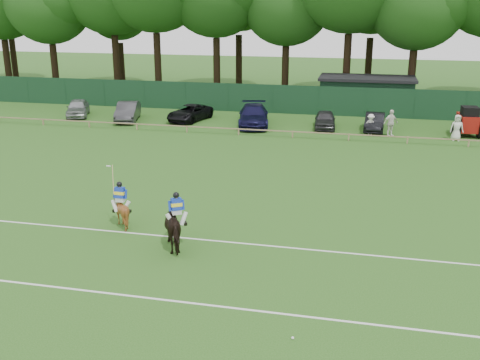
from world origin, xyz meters
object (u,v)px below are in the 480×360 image
(horse_dark, at_px, (177,226))
(polo_ball, at_px, (293,338))
(sedan_grey, at_px, (128,111))
(spectator_left, at_px, (371,124))
(horse_chestnut, at_px, (121,210))
(spectator_mid, at_px, (391,123))
(utility_shed, at_px, (366,94))
(sedan_navy, at_px, (254,116))
(hatch_grey, at_px, (325,120))
(suv_black, at_px, (190,113))
(tractor, at_px, (468,122))
(spectator_right, at_px, (457,128))
(estate_black, at_px, (375,122))
(sedan_silver, at_px, (78,108))

(horse_dark, xyz_separation_m, polo_ball, (5.35, -5.40, -0.85))
(sedan_grey, relative_size, spectator_left, 3.02)
(horse_chestnut, distance_m, spectator_left, 23.16)
(spectator_mid, height_order, utility_shed, utility_shed)
(sedan_grey, bearing_deg, sedan_navy, -13.54)
(sedan_navy, distance_m, hatch_grey, 5.59)
(sedan_grey, distance_m, hatch_grey, 16.12)
(spectator_mid, distance_m, utility_shed, 10.23)
(utility_shed, bearing_deg, sedan_grey, -155.05)
(suv_black, relative_size, tractor, 1.72)
(spectator_right, xyz_separation_m, utility_shed, (-6.39, 10.29, 0.61))
(horse_dark, height_order, polo_ball, horse_dark)
(spectator_mid, bearing_deg, utility_shed, 67.12)
(hatch_grey, bearing_deg, horse_dark, -103.78)
(hatch_grey, relative_size, utility_shed, 0.46)
(sedan_grey, bearing_deg, horse_chestnut, -82.35)
(sedan_navy, bearing_deg, sedan_grey, 170.90)
(estate_black, relative_size, spectator_left, 2.63)
(horse_dark, relative_size, spectator_mid, 1.07)
(estate_black, height_order, spectator_left, spectator_left)
(horse_chestnut, height_order, utility_shed, utility_shed)
(sedan_silver, xyz_separation_m, sedan_navy, (15.46, -0.49, 0.09))
(horse_dark, bearing_deg, hatch_grey, -129.59)
(sedan_navy, distance_m, spectator_left, 9.10)
(polo_ball, bearing_deg, horse_chestnut, 140.39)
(horse_dark, distance_m, utility_shed, 32.66)
(spectator_right, distance_m, tractor, 1.91)
(suv_black, height_order, hatch_grey, hatch_grey)
(spectator_left, xyz_separation_m, tractor, (6.89, 1.03, 0.28))
(sedan_navy, bearing_deg, spectator_left, -17.70)
(estate_black, bearing_deg, sedan_grey, -175.46)
(horse_chestnut, xyz_separation_m, spectator_mid, (11.93, 20.25, 0.28))
(sedan_silver, bearing_deg, spectator_mid, -25.90)
(sedan_navy, bearing_deg, horse_chestnut, -104.73)
(tractor, bearing_deg, horse_chestnut, -132.48)
(horse_chestnut, relative_size, tractor, 0.52)
(suv_black, xyz_separation_m, hatch_grey, (11.10, -0.42, 0.02))
(horse_dark, height_order, sedan_navy, horse_dark)
(spectator_left, height_order, polo_ball, spectator_left)
(sedan_grey, distance_m, estate_black, 19.88)
(sedan_silver, relative_size, spectator_mid, 2.14)
(suv_black, bearing_deg, horse_dark, -59.10)
(sedan_navy, bearing_deg, estate_black, -8.81)
(tractor, bearing_deg, suv_black, 174.03)
(spectator_mid, relative_size, polo_ball, 21.93)
(sedan_silver, xyz_separation_m, utility_shed, (24.03, 8.09, 0.82))
(sedan_silver, xyz_separation_m, polo_ball, (22.44, -29.22, -0.68))
(suv_black, height_order, sedan_navy, sedan_navy)
(hatch_grey, bearing_deg, utility_shed, 65.61)
(suv_black, relative_size, estate_black, 1.16)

